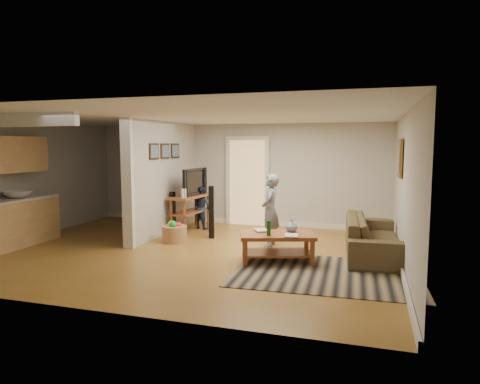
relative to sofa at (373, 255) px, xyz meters
name	(u,v)px	position (x,y,z in m)	size (l,w,h in m)	color
ground	(189,251)	(-3.30, -0.73, 0.00)	(7.50, 7.50, 0.00)	brown
room_shell	(148,171)	(-4.37, -0.30, 1.46)	(7.54, 6.02, 2.52)	silver
area_rug	(326,273)	(-0.70, -1.41, 0.01)	(2.82, 2.06, 0.01)	black
sofa	(373,255)	(0.00, 0.00, 0.00)	(2.38, 0.93, 0.70)	brown
coffee_table	(278,239)	(-1.56, -0.92, 0.38)	(1.41, 1.07, 0.74)	brown
tv_console	(191,198)	(-4.04, 1.07, 0.76)	(0.61, 1.37, 1.15)	brown
speaker_left	(212,212)	(-3.29, 0.47, 0.56)	(0.11, 0.11, 1.12)	black
speaker_right	(173,213)	(-4.30, 0.67, 0.47)	(0.09, 0.09, 0.95)	black
toy_basket	(174,233)	(-3.90, -0.08, 0.19)	(0.51, 0.51, 0.45)	olive
child	(270,246)	(-1.94, 0.17, 0.00)	(0.52, 0.34, 1.42)	slate
toddler	(202,228)	(-3.90, 1.42, 0.00)	(0.49, 0.38, 1.00)	#1E293F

